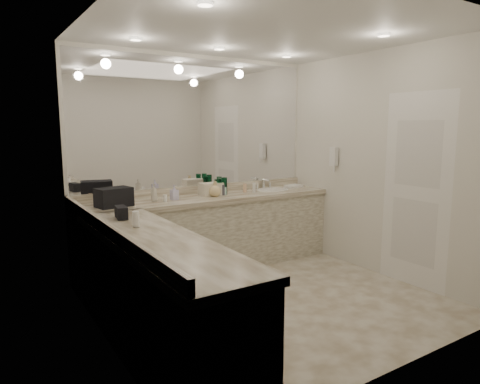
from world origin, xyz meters
TOP-DOWN VIEW (x-y plane):
  - floor at (0.00, 0.00)m, footprint 3.20×3.20m
  - ceiling at (0.00, 0.00)m, footprint 3.20×3.20m
  - wall_back at (0.00, 1.50)m, footprint 3.20×0.02m
  - wall_left at (-1.60, 0.00)m, footprint 0.02×3.00m
  - wall_right at (1.60, 0.00)m, footprint 0.02×3.00m
  - vanity_back_base at (0.00, 1.20)m, footprint 3.20×0.60m
  - vanity_back_top at (0.00, 1.19)m, footprint 3.20×0.64m
  - vanity_left_base at (-1.30, -0.30)m, footprint 0.60×2.40m
  - vanity_left_top at (-1.29, -0.30)m, footprint 0.64×2.42m
  - backsplash_back at (0.00, 1.48)m, footprint 3.20×0.04m
  - backsplash_left at (-1.58, 0.00)m, footprint 0.04×3.00m
  - mirror_back at (0.00, 1.49)m, footprint 3.12×0.01m
  - mirror_left at (-1.59, 0.00)m, footprint 0.01×2.92m
  - sink at (0.95, 1.20)m, footprint 0.44×0.44m
  - faucet at (0.95, 1.41)m, footprint 0.24×0.16m
  - wall_phone at (1.56, 0.70)m, footprint 0.06×0.10m
  - door at (1.59, -0.50)m, footprint 0.02×0.82m
  - black_toiletry_bag at (-1.18, 1.14)m, footprint 0.39×0.29m
  - black_bag_spill at (-1.30, 0.51)m, footprint 0.12×0.21m
  - cream_cosmetic_case at (0.04, 1.25)m, footprint 0.28×0.17m
  - hand_towel at (1.33, 1.23)m, footprint 0.24×0.17m
  - lotion_left at (-1.30, 0.11)m, footprint 0.06×0.06m
  - soap_bottle_a at (-0.70, 1.23)m, footprint 0.09×0.09m
  - soap_bottle_b at (-0.47, 1.19)m, footprint 0.09×0.09m
  - soap_bottle_c at (0.04, 1.14)m, footprint 0.19×0.19m
  - green_bottle_0 at (0.18, 1.33)m, footprint 0.07×0.07m
  - green_bottle_1 at (0.22, 1.22)m, footprint 0.07×0.07m
  - green_bottle_2 at (0.14, 1.21)m, footprint 0.06×0.06m
  - green_bottle_3 at (0.22, 1.36)m, footprint 0.06×0.06m
  - amenity_bottle_0 at (0.17, 1.19)m, footprint 0.05×0.05m
  - amenity_bottle_1 at (0.61, 1.14)m, footprint 0.04×0.04m
  - amenity_bottle_2 at (0.00, 1.32)m, footprint 0.05×0.05m
  - amenity_bottle_3 at (-1.02, 1.31)m, footprint 0.05×0.05m
  - amenity_bottle_4 at (0.20, 1.20)m, footprint 0.06×0.06m
  - amenity_bottle_5 at (-1.28, 1.25)m, footprint 0.04×0.04m
  - amenity_bottle_6 at (-0.61, 1.14)m, footprint 0.05×0.05m
  - amenity_bottle_7 at (-0.96, 1.29)m, footprint 0.06×0.06m
  - amenity_bottle_8 at (0.52, 1.22)m, footprint 0.04×0.04m

SIDE VIEW (x-z plane):
  - floor at x=0.00m, z-range 0.00..0.00m
  - vanity_back_base at x=0.00m, z-range 0.00..0.84m
  - vanity_left_base at x=-1.30m, z-range 0.00..0.84m
  - vanity_back_top at x=0.00m, z-range 0.84..0.90m
  - vanity_left_top at x=-1.29m, z-range 0.84..0.90m
  - sink at x=0.95m, z-range 0.88..0.91m
  - hand_towel at x=1.33m, z-range 0.90..0.94m
  - amenity_bottle_5 at x=-1.28m, z-range 0.90..0.97m
  - amenity_bottle_6 at x=-0.61m, z-range 0.90..0.98m
  - amenity_bottle_2 at x=0.00m, z-range 0.90..0.98m
  - amenity_bottle_4 at x=0.20m, z-range 0.90..0.99m
  - amenity_bottle_3 at x=-1.02m, z-range 0.90..1.00m
  - backsplash_back at x=0.00m, z-range 0.90..1.00m
  - backsplash_left at x=-1.58m, z-range 0.90..1.00m
  - black_bag_spill at x=-1.30m, z-range 0.90..1.01m
  - amenity_bottle_8 at x=0.52m, z-range 0.90..1.01m
  - amenity_bottle_7 at x=-0.96m, z-range 0.90..1.02m
  - amenity_bottle_1 at x=0.61m, z-range 0.90..1.03m
  - amenity_bottle_0 at x=0.17m, z-range 0.90..1.03m
  - lotion_left at x=-1.30m, z-range 0.90..1.03m
  - faucet at x=0.95m, z-range 0.90..1.04m
  - cream_cosmetic_case at x=0.04m, z-range 0.90..1.06m
  - soap_bottle_b at x=-0.47m, z-range 0.90..1.07m
  - green_bottle_0 at x=0.18m, z-range 0.90..1.08m
  - soap_bottle_c at x=0.04m, z-range 0.90..1.09m
  - soap_bottle_a at x=-0.70m, z-range 0.90..1.10m
  - black_toiletry_bag at x=-1.18m, z-range 0.90..1.10m
  - green_bottle_3 at x=0.22m, z-range 0.90..1.11m
  - green_bottle_2 at x=0.14m, z-range 0.90..1.11m
  - green_bottle_1 at x=0.22m, z-range 0.90..1.11m
  - door at x=1.59m, z-range 0.00..2.10m
  - wall_back at x=0.00m, z-range 0.00..2.60m
  - wall_left at x=-1.60m, z-range 0.00..2.60m
  - wall_right at x=1.60m, z-range 0.00..2.60m
  - wall_phone at x=1.56m, z-range 1.23..1.47m
  - mirror_back at x=0.00m, z-range 1.00..2.55m
  - mirror_left at x=-1.59m, z-range 1.00..2.55m
  - ceiling at x=0.00m, z-range 2.60..2.60m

